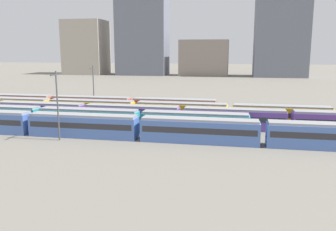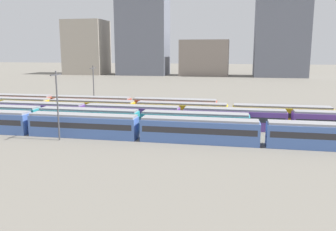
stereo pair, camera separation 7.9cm
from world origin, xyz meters
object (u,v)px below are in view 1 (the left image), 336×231
train_track_3 (182,112)px  train_track_4 (91,105)px  train_track_0 (139,128)px  train_track_1 (89,119)px  catenary_pole_1 (94,86)px  catenary_pole_0 (57,103)px  train_track_2 (289,121)px

train_track_3 → train_track_4: size_ratio=1.68×
train_track_0 → train_track_1: size_ratio=1.34×
train_track_1 → catenary_pole_1: bearing=110.0°
catenary_pole_0 → train_track_1: bearing=79.8°
train_track_2 → train_track_1: bearing=-171.5°
train_track_0 → catenary_pole_0: size_ratio=6.89×
train_track_0 → catenary_pole_1: catenary_pole_1 is taller
train_track_0 → train_track_4: same height
train_track_1 → train_track_2: (34.76, 5.20, 0.00)m
train_track_1 → train_track_2: same height
catenary_pole_0 → catenary_pole_1: bearing=101.2°
catenary_pole_1 → train_track_0: bearing=-53.5°
train_track_4 → train_track_3: bearing=-13.7°
train_track_3 → catenary_pole_1: size_ratio=8.95×
train_track_1 → catenary_pole_0: 9.16m
train_track_1 → train_track_2: size_ratio=0.50×
catenary_pole_0 → catenary_pole_1: 27.09m
train_track_4 → catenary_pole_1: catenary_pole_1 is taller
train_track_3 → train_track_0: bearing=-105.3°
train_track_4 → catenary_pole_0: catenary_pole_0 is taller
train_track_2 → train_track_3: (-19.71, 5.20, 0.00)m
train_track_1 → train_track_4: same height
train_track_0 → train_track_2: bearing=23.4°
train_track_0 → train_track_1: same height
train_track_0 → catenary_pole_1: bearing=126.5°
catenary_pole_1 → train_track_3: bearing=-20.4°
train_track_0 → train_track_4: bearing=129.3°
train_track_0 → train_track_3: (4.27, 15.60, 0.00)m
train_track_3 → catenary_pole_1: (-21.78, 8.09, 3.88)m
train_track_4 → catenary_pole_1: bearing=99.6°
train_track_0 → train_track_4: (-17.02, 20.80, -0.00)m
train_track_2 → train_track_4: bearing=165.8°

